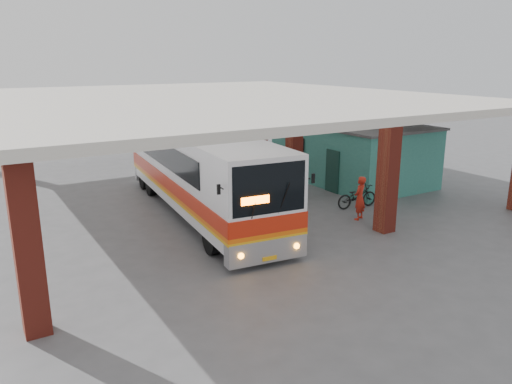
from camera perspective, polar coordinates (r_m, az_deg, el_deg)
The scene contains 8 objects.
ground at distance 20.15m, azimuth 2.24°, elevation -3.50°, with size 90.00×90.00×0.00m, color #515154.
brick_columns at distance 24.47m, azimuth -1.38°, elevation 5.10°, with size 20.10×21.60×4.35m.
canopy_roof at distance 25.07m, azimuth -5.02°, elevation 10.64°, with size 21.00×23.00×0.30m, color beige.
shop_building at distance 27.31m, azimuth 10.84°, elevation 4.58°, with size 5.20×8.20×3.11m.
coach_bus at distance 20.92m, azimuth -6.47°, elevation 2.48°, with size 4.02×13.21×3.79m.
motorcycle at distance 22.40m, azimuth 11.46°, elevation -0.48°, with size 0.69×1.99×1.05m, color black.
pedestrian at distance 20.71m, azimuth 11.77°, elevation -0.69°, with size 0.66×0.43×1.80m, color red.
red_chair at distance 29.07m, azimuth 2.15°, elevation 3.11°, with size 0.48×0.48×0.85m.
Camera 1 is at (-10.57, -15.91, 6.41)m, focal length 35.00 mm.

